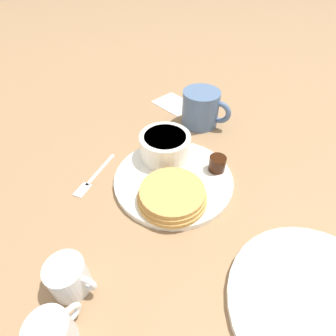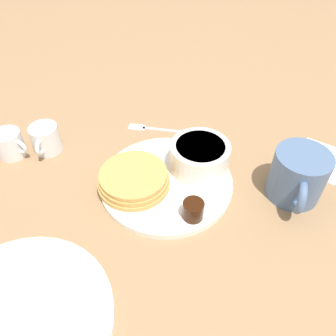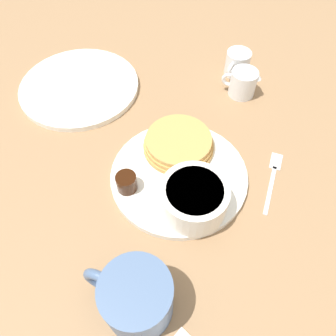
# 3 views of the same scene
# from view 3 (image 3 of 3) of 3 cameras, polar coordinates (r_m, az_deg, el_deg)

# --- Properties ---
(ground_plane) EXTENTS (4.00, 4.00, 0.00)m
(ground_plane) POSITION_cam_3_polar(r_m,az_deg,el_deg) (0.58, 1.90, -1.67)
(ground_plane) COLOR #93704C
(plate) EXTENTS (0.24, 0.24, 0.01)m
(plate) POSITION_cam_3_polar(r_m,az_deg,el_deg) (0.57, 1.91, -1.34)
(plate) COLOR white
(plate) RESTS_ON ground_plane
(pancake_stack) EXTENTS (0.13, 0.13, 0.03)m
(pancake_stack) POSITION_cam_3_polar(r_m,az_deg,el_deg) (0.59, 1.86, 4.34)
(pancake_stack) COLOR tan
(pancake_stack) RESTS_ON plate
(bowl) EXTENTS (0.11, 0.11, 0.05)m
(bowl) POSITION_cam_3_polar(r_m,az_deg,el_deg) (0.51, 4.53, -5.19)
(bowl) COLOR white
(bowl) RESTS_ON plate
(syrup_cup) EXTENTS (0.03, 0.03, 0.03)m
(syrup_cup) POSITION_cam_3_polar(r_m,az_deg,el_deg) (0.54, -7.23, -2.51)
(syrup_cup) COLOR black
(syrup_cup) RESTS_ON plate
(butter_ramekin) EXTENTS (0.05, 0.05, 0.04)m
(butter_ramekin) POSITION_cam_3_polar(r_m,az_deg,el_deg) (0.51, 3.67, -7.74)
(butter_ramekin) COLOR white
(butter_ramekin) RESTS_ON plate
(coffee_mug) EXTENTS (0.12, 0.09, 0.09)m
(coffee_mug) POSITION_cam_3_polar(r_m,az_deg,el_deg) (0.45, -5.67, -21.56)
(coffee_mug) COLOR slate
(coffee_mug) RESTS_ON ground_plane
(creamer_pitcher_near) EXTENTS (0.07, 0.06, 0.06)m
(creamer_pitcher_near) POSITION_cam_3_polar(r_m,az_deg,el_deg) (0.72, 12.88, 14.26)
(creamer_pitcher_near) COLOR white
(creamer_pitcher_near) RESTS_ON ground_plane
(creamer_pitcher_far) EXTENTS (0.05, 0.07, 0.05)m
(creamer_pitcher_far) POSITION_cam_3_polar(r_m,az_deg,el_deg) (0.77, 11.99, 17.48)
(creamer_pitcher_far) COLOR white
(creamer_pitcher_far) RESTS_ON ground_plane
(fork) EXTENTS (0.09, 0.12, 0.00)m
(fork) POSITION_cam_3_polar(r_m,az_deg,el_deg) (0.61, 17.87, -1.12)
(fork) COLOR silver
(fork) RESTS_ON ground_plane
(far_plate) EXTENTS (0.25, 0.25, 0.01)m
(far_plate) POSITION_cam_3_polar(r_m,az_deg,el_deg) (0.76, -15.15, 13.52)
(far_plate) COLOR white
(far_plate) RESTS_ON ground_plane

